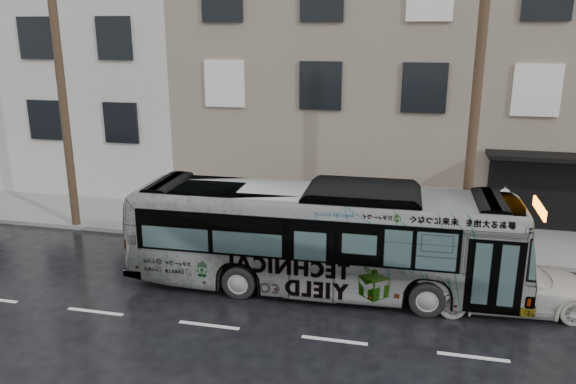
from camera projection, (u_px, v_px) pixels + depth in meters
name	position (u px, v px, depth m)	size (l,w,h in m)	color
ground	(239.00, 284.00, 16.53)	(120.00, 120.00, 0.00)	black
sidewalk	(279.00, 227.00, 21.10)	(90.00, 3.60, 0.15)	gray
building_taupe	(424.00, 69.00, 25.83)	(20.00, 12.00, 11.00)	#7B6E5E
building_grey	(7.00, 16.00, 31.51)	(26.00, 15.00, 16.00)	beige
utility_pole_front	(474.00, 118.00, 16.94)	(0.30, 0.30, 9.00)	#4A3725
utility_pole_rear	(63.00, 105.00, 19.96)	(0.30, 0.30, 9.00)	#4A3725
sign_post	(501.00, 224.00, 17.61)	(0.06, 0.06, 2.40)	slate
bus	(322.00, 237.00, 15.89)	(2.60, 11.11, 3.09)	#B2B2B2
white_sedan	(503.00, 281.00, 15.02)	(2.02, 4.98, 1.44)	silver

